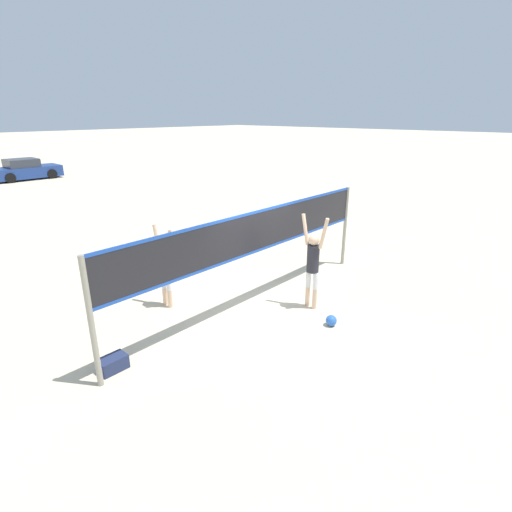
# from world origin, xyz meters

# --- Properties ---
(ground_plane) EXTENTS (200.00, 200.00, 0.00)m
(ground_plane) POSITION_xyz_m (0.00, 0.00, 0.00)
(ground_plane) COLOR beige
(volleyball_net) EXTENTS (7.88, 0.10, 2.33)m
(volleyball_net) POSITION_xyz_m (0.00, 0.00, 1.71)
(volleyball_net) COLOR gray
(volleyball_net) RESTS_ON ground_plane
(player_spiker) EXTENTS (0.28, 0.71, 2.21)m
(player_spiker) POSITION_xyz_m (0.87, -0.96, 1.17)
(player_spiker) COLOR beige
(player_spiker) RESTS_ON ground_plane
(player_blocker) EXTENTS (0.28, 0.68, 1.95)m
(player_blocker) POSITION_xyz_m (-1.37, 1.59, 1.02)
(player_blocker) COLOR beige
(player_blocker) RESTS_ON ground_plane
(volleyball) EXTENTS (0.24, 0.24, 0.24)m
(volleyball) POSITION_xyz_m (0.45, -1.79, 0.12)
(volleyball) COLOR blue
(volleyball) RESTS_ON ground_plane
(gear_bag) EXTENTS (0.49, 0.31, 0.26)m
(gear_bag) POSITION_xyz_m (-3.53, 0.23, 0.13)
(gear_bag) COLOR navy
(gear_bag) RESTS_ON ground_plane
(parked_car_near) EXTENTS (4.23, 2.04, 1.39)m
(parked_car_near) POSITION_xyz_m (3.46, 24.45, 0.62)
(parked_car_near) COLOR navy
(parked_car_near) RESTS_ON ground_plane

